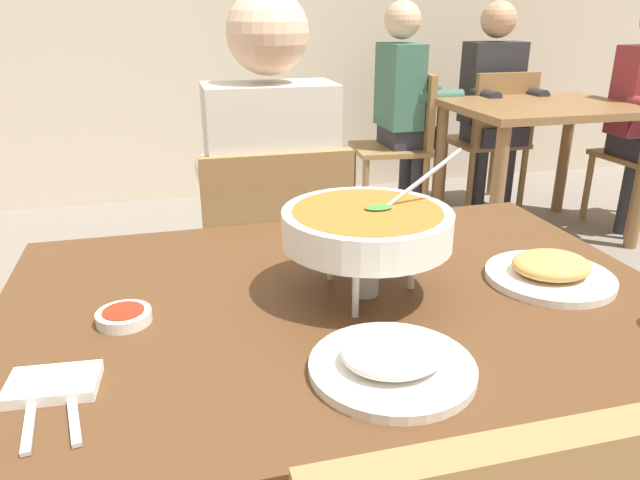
# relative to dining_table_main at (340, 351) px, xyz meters

# --- Properties ---
(dining_table_main) EXTENTS (1.21, 0.84, 0.77)m
(dining_table_main) POSITION_rel_dining_table_main_xyz_m (0.00, 0.00, 0.00)
(dining_table_main) COLOR #51331C
(dining_table_main) RESTS_ON ground_plane
(chair_diner_main) EXTENTS (0.44, 0.44, 0.90)m
(chair_diner_main) POSITION_rel_dining_table_main_xyz_m (-0.00, 0.70, -0.14)
(chair_diner_main) COLOR olive
(chair_diner_main) RESTS_ON ground_plane
(diner_main) EXTENTS (0.40, 0.45, 1.31)m
(diner_main) POSITION_rel_dining_table_main_xyz_m (0.00, 0.74, 0.10)
(diner_main) COLOR #2D2D38
(diner_main) RESTS_ON ground_plane
(curry_bowl) EXTENTS (0.33, 0.30, 0.26)m
(curry_bowl) POSITION_rel_dining_table_main_xyz_m (0.04, -0.01, 0.25)
(curry_bowl) COLOR silver
(curry_bowl) RESTS_ON dining_table_main
(rice_plate) EXTENTS (0.24, 0.24, 0.06)m
(rice_plate) POSITION_rel_dining_table_main_xyz_m (0.00, -0.26, 0.14)
(rice_plate) COLOR white
(rice_plate) RESTS_ON dining_table_main
(appetizer_plate) EXTENTS (0.24, 0.24, 0.06)m
(appetizer_plate) POSITION_rel_dining_table_main_xyz_m (0.40, -0.05, 0.14)
(appetizer_plate) COLOR white
(appetizer_plate) RESTS_ON dining_table_main
(sauce_dish) EXTENTS (0.09, 0.09, 0.02)m
(sauce_dish) POSITION_rel_dining_table_main_xyz_m (-0.38, -0.01, 0.13)
(sauce_dish) COLOR white
(sauce_dish) RESTS_ON dining_table_main
(napkin_folded) EXTENTS (0.13, 0.09, 0.02)m
(napkin_folded) POSITION_rel_dining_table_main_xyz_m (-0.46, -0.18, 0.13)
(napkin_folded) COLOR white
(napkin_folded) RESTS_ON dining_table_main
(fork_utensil) EXTENTS (0.03, 0.17, 0.01)m
(fork_utensil) POSITION_rel_dining_table_main_xyz_m (-0.48, -0.23, 0.12)
(fork_utensil) COLOR silver
(fork_utensil) RESTS_ON dining_table_main
(spoon_utensil) EXTENTS (0.04, 0.17, 0.01)m
(spoon_utensil) POSITION_rel_dining_table_main_xyz_m (-0.43, -0.23, 0.12)
(spoon_utensil) COLOR silver
(spoon_utensil) RESTS_ON dining_table_main
(dining_table_far) EXTENTS (1.00, 0.80, 0.77)m
(dining_table_far) POSITION_rel_dining_table_main_xyz_m (1.76, 1.98, -0.02)
(dining_table_far) COLOR brown
(dining_table_far) RESTS_ON ground_plane
(chair_bg_left) EXTENTS (0.44, 0.44, 0.90)m
(chair_bg_left) POSITION_rel_dining_table_main_xyz_m (1.77, 2.48, -0.14)
(chair_bg_left) COLOR olive
(chair_bg_left) RESTS_ON ground_plane
(chair_bg_right) EXTENTS (0.48, 0.48, 0.90)m
(chair_bg_right) POSITION_rel_dining_table_main_xyz_m (1.17, 2.53, -0.14)
(chair_bg_right) COLOR olive
(chair_bg_right) RESTS_ON ground_plane
(patron_bg_left) EXTENTS (0.40, 0.45, 1.31)m
(patron_bg_left) POSITION_rel_dining_table_main_xyz_m (1.77, 2.52, 0.10)
(patron_bg_left) COLOR #2D2D38
(patron_bg_left) RESTS_ON ground_plane
(patron_bg_right) EXTENTS (0.45, 0.40, 1.31)m
(patron_bg_right) POSITION_rel_dining_table_main_xyz_m (1.17, 2.55, 0.10)
(patron_bg_right) COLOR #2D2D38
(patron_bg_right) RESTS_ON ground_plane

